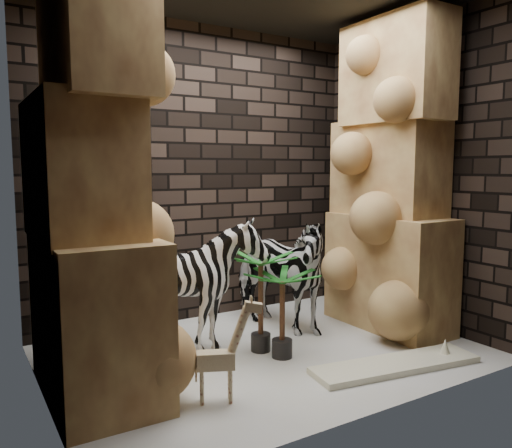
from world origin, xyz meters
TOP-DOWN VIEW (x-y plane):
  - floor at (0.00, 0.00)m, footprint 3.50×3.50m
  - wall_back at (0.00, 1.25)m, footprint 3.50×0.00m
  - wall_front at (0.00, -1.25)m, footprint 3.50×0.00m
  - wall_left at (-1.75, 0.00)m, footprint 0.00×3.00m
  - wall_right at (1.75, 0.00)m, footprint 0.00×3.00m
  - rock_pillar_left at (-1.40, 0.00)m, footprint 0.68×1.30m
  - rock_pillar_right at (1.42, 0.00)m, footprint 0.58×1.25m
  - zebra_right at (0.42, 0.49)m, footprint 0.83×1.20m
  - zebra_left at (-0.49, 0.39)m, footprint 0.99×1.20m
  - giraffe_toy at (-0.77, -0.58)m, footprint 0.40×0.27m
  - palm_front at (-0.01, 0.07)m, footprint 0.36×0.36m
  - palm_back at (0.06, -0.15)m, footprint 0.36×0.36m
  - surfboard at (0.70, -0.80)m, footprint 1.43×0.56m

SIDE VIEW (x-z plane):
  - floor at x=0.00m, z-range 0.00..0.00m
  - surfboard at x=0.70m, z-range 0.00..0.05m
  - giraffe_toy at x=-0.77m, z-range 0.00..0.74m
  - palm_back at x=0.06m, z-range 0.00..0.74m
  - palm_front at x=-0.01m, z-range 0.00..0.86m
  - zebra_left at x=-0.49m, z-range 0.00..1.05m
  - zebra_right at x=0.42m, z-range 0.00..1.30m
  - wall_back at x=0.00m, z-range -0.25..3.25m
  - wall_front at x=0.00m, z-range -0.25..3.25m
  - wall_left at x=-1.75m, z-range 0.00..3.00m
  - wall_right at x=1.75m, z-range 0.00..3.00m
  - rock_pillar_left at x=-1.40m, z-range 0.00..3.00m
  - rock_pillar_right at x=1.42m, z-range 0.00..3.00m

